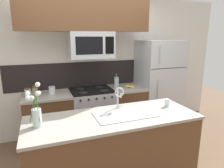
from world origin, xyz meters
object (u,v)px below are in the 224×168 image
storage_jar_tall (28,93)px  stove_range (92,114)px  french_press (116,82)px  sink_faucet (119,95)px  microwave (91,45)px  storage_jar_medium (35,91)px  storage_jar_short (52,90)px  banana_bunch (130,87)px  flower_vase (36,113)px  spare_glass (167,103)px  refrigerator (158,85)px

storage_jar_tall → stove_range: bearing=1.7°
french_press → sink_faucet: sink_faucet is taller
stove_range → microwave: microwave is taller
storage_jar_medium → storage_jar_short: 0.27m
storage_jar_tall → banana_bunch: (1.80, -0.03, -0.05)m
sink_faucet → flower_vase: flower_vase is taller
microwave → spare_glass: (0.78, -1.15, -0.76)m
microwave → flower_vase: 1.66m
stove_range → storage_jar_medium: (-0.95, -0.02, 0.53)m
refrigerator → storage_jar_short: refrigerator is taller
refrigerator → flower_vase: bearing=-151.9°
storage_jar_short → flower_vase: size_ratio=0.26×
sink_faucet → spare_glass: bearing=-10.6°
sink_faucet → french_press: bearing=70.1°
storage_jar_medium → spare_glass: storage_jar_medium is taller
refrigerator → storage_jar_medium: 2.36m
microwave → banana_bunch: 1.08m
french_press → spare_glass: bearing=-77.3°
stove_range → storage_jar_short: bearing=177.9°
storage_jar_tall → storage_jar_medium: bearing=7.1°
stove_range → storage_jar_medium: size_ratio=5.74×
stove_range → sink_faucet: 1.23m
sink_faucet → spare_glass: sink_faucet is taller
stove_range → storage_jar_short: 0.86m
refrigerator → banana_bunch: refrigerator is taller
stove_range → refrigerator: size_ratio=0.52×
stove_range → refrigerator: bearing=0.8°
refrigerator → french_press: refrigerator is taller
spare_glass → french_press: bearing=102.7°
stove_range → storage_jar_tall: size_ratio=6.29×
banana_bunch → sink_faucet: size_ratio=0.62×
storage_jar_medium → banana_bunch: bearing=-1.4°
french_press → flower_vase: bearing=-138.1°
storage_jar_medium → french_press: french_press is taller
storage_jar_tall → storage_jar_short: storage_jar_tall is taller
storage_jar_short → spare_glass: (1.46, -1.20, -0.01)m
storage_jar_medium → french_press: (1.46, 0.08, 0.02)m
banana_bunch → flower_vase: bearing=-145.1°
microwave → flower_vase: (-0.93, -1.20, -0.66)m
storage_jar_medium → spare_glass: 2.08m
storage_jar_short → sink_faucet: sink_faucet is taller
storage_jar_short → storage_jar_medium: bearing=-171.0°
microwave → refrigerator: 1.63m
spare_glass → refrigerator: bearing=62.4°
flower_vase → stove_range: bearing=52.8°
stove_range → storage_jar_short: (-0.69, 0.03, 0.51)m
refrigerator → sink_faucet: refrigerator is taller
storage_jar_short → flower_vase: bearing=-101.1°
french_press → flower_vase: flower_vase is taller
stove_range → flower_vase: size_ratio=1.89×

